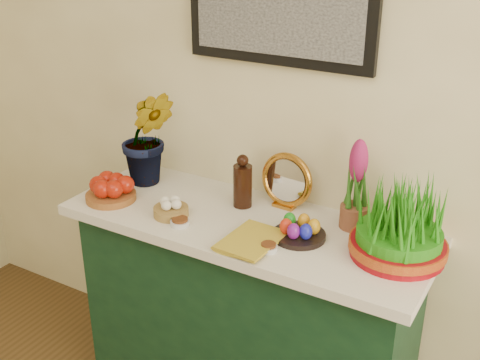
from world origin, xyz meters
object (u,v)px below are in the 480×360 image
sideboard (246,320)px  hyacinth_green (147,122)px  book (230,233)px  mirror (286,181)px  wheatgrass_sabzeh (400,225)px

sideboard → hyacinth_green: 0.90m
sideboard → book: size_ratio=5.54×
book → sideboard: bearing=99.5°
sideboard → mirror: bearing=66.3°
sideboard → wheatgrass_sabzeh: wheatgrass_sabzeh is taller
sideboard → wheatgrass_sabzeh: bearing=2.4°
mirror → wheatgrass_sabzeh: size_ratio=0.68×
hyacinth_green → mirror: bearing=-25.6°
mirror → sideboard: bearing=-113.7°
hyacinth_green → wheatgrass_sabzeh: 1.10m
hyacinth_green → book: 0.64m
mirror → book: size_ratio=0.95×
sideboard → hyacinth_green: hyacinth_green is taller
hyacinth_green → book: size_ratio=2.29×
hyacinth_green → mirror: hyacinth_green is taller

